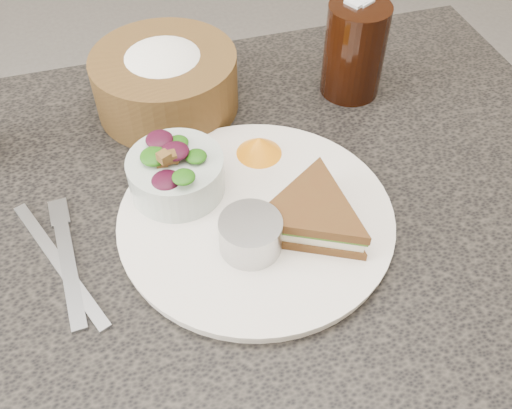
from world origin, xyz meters
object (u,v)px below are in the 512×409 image
object	(u,v)px
bread_basket	(165,73)
salad_bowl	(176,169)
dining_table	(224,371)
dressing_ramekin	(251,235)
dinner_plate	(256,219)
cola_glass	(355,46)
sandwich	(311,216)

from	to	relation	value
bread_basket	salad_bowl	bearing A→B (deg)	-96.54
dining_table	bread_basket	world-z (taller)	bread_basket
salad_bowl	dressing_ramekin	distance (m)	0.12
dinner_plate	cola_glass	xyz separation A→B (m)	(0.20, 0.20, 0.06)
salad_bowl	cola_glass	bearing A→B (deg)	26.59
dining_table	dressing_ramekin	size ratio (longest dim) A/B	15.15
dining_table	cola_glass	xyz separation A→B (m)	(0.24, 0.18, 0.44)
dining_table	sandwich	xyz separation A→B (m)	(0.10, -0.05, 0.41)
sandwich	dressing_ramekin	world-z (taller)	dressing_ramekin
cola_glass	sandwich	bearing A→B (deg)	-121.69
dining_table	dressing_ramekin	distance (m)	0.41
dinner_plate	bread_basket	size ratio (longest dim) A/B	1.60
salad_bowl	dining_table	bearing A→B (deg)	-62.25
cola_glass	bread_basket	bearing A→B (deg)	172.02
sandwich	salad_bowl	xyz separation A→B (m)	(-0.13, 0.10, 0.01)
dinner_plate	cola_glass	world-z (taller)	cola_glass
bread_basket	cola_glass	xyz separation A→B (m)	(0.25, -0.04, 0.02)
salad_bowl	cola_glass	world-z (taller)	cola_glass
dressing_ramekin	cola_glass	size ratio (longest dim) A/B	0.47
bread_basket	dressing_ramekin	bearing A→B (deg)	-82.31
dressing_ramekin	bread_basket	distance (m)	0.28
cola_glass	dinner_plate	bearing A→B (deg)	-134.47
dressing_ramekin	dining_table	bearing A→B (deg)	118.93
sandwich	cola_glass	world-z (taller)	cola_glass
sandwich	cola_glass	xyz separation A→B (m)	(0.14, 0.23, 0.04)
sandwich	dining_table	bearing A→B (deg)	-179.71
salad_bowl	bread_basket	world-z (taller)	bread_basket
salad_bowl	cola_glass	distance (m)	0.30
dinner_plate	bread_basket	xyz separation A→B (m)	(-0.06, 0.23, 0.05)
salad_bowl	dressing_ramekin	xyz separation A→B (m)	(0.06, -0.10, -0.01)
bread_basket	dining_table	bearing A→B (deg)	-88.57
dressing_ramekin	dinner_plate	bearing A→B (deg)	66.29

